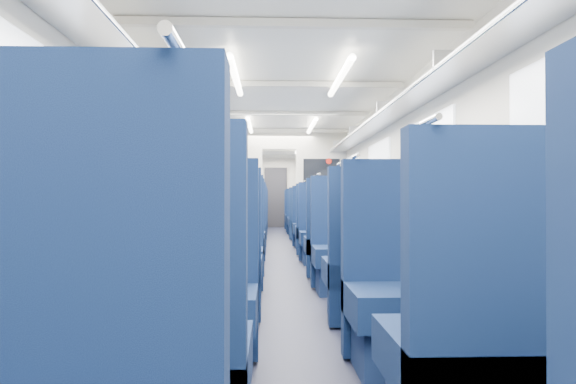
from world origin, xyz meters
TOP-DOWN VIEW (x-y plane):
  - floor at (0.00, 0.00)m, footprint 2.80×18.00m
  - ceiling at (0.00, 0.00)m, footprint 2.80×18.00m
  - wall_left at (-1.40, 0.00)m, footprint 0.02×18.00m
  - dado_left at (-1.39, 0.00)m, footprint 0.03×17.90m
  - wall_right at (1.40, 0.00)m, footprint 0.02×18.00m
  - dado_right at (1.39, 0.00)m, footprint 0.03×17.90m
  - wall_far at (0.00, 9.00)m, footprint 2.80×0.02m
  - luggage_rack_left at (-1.21, 0.00)m, footprint 0.36×17.40m
  - luggage_rack_right at (1.21, 0.00)m, footprint 0.36×17.40m
  - windows at (0.00, -0.46)m, footprint 2.78×15.60m
  - ceiling_fittings at (0.00, -0.26)m, footprint 2.70×16.06m
  - end_door at (0.00, 8.94)m, footprint 0.75×0.06m
  - bulkhead at (-0.00, 2.55)m, footprint 2.80×0.10m
  - seat_4 at (-0.83, -6.01)m, footprint 1.14×0.63m
  - seat_5 at (0.83, -5.92)m, footprint 1.14×0.63m
  - seat_6 at (-0.83, -4.85)m, footprint 1.14×0.63m
  - seat_7 at (0.83, -4.81)m, footprint 1.14×0.63m
  - seat_8 at (-0.83, -3.60)m, footprint 1.14×0.63m
  - seat_9 at (0.83, -3.76)m, footprint 1.14×0.63m
  - seat_10 at (-0.83, -2.62)m, footprint 1.14×0.63m
  - seat_11 at (0.83, -2.44)m, footprint 1.14×0.63m
  - seat_12 at (-0.83, -1.36)m, footprint 1.14×0.63m
  - seat_13 at (0.83, -1.46)m, footprint 1.14×0.63m
  - seat_14 at (-0.83, -0.18)m, footprint 1.14×0.63m
  - seat_15 at (0.83, -0.15)m, footprint 1.14×0.63m
  - seat_16 at (-0.83, 0.98)m, footprint 1.14×0.63m
  - seat_17 at (0.83, 0.91)m, footprint 1.14×0.63m
  - seat_18 at (-0.83, 1.98)m, footprint 1.14×0.63m
  - seat_19 at (0.83, 2.15)m, footprint 1.14×0.63m
  - seat_20 at (-0.83, 4.02)m, footprint 1.14×0.63m
  - seat_21 at (0.83, 4.06)m, footprint 1.14×0.63m
  - seat_22 at (-0.83, 5.29)m, footprint 1.14×0.63m
  - seat_23 at (0.83, 5.39)m, footprint 1.14×0.63m
  - seat_24 at (-0.83, 6.40)m, footprint 1.14×0.63m
  - seat_25 at (0.83, 6.37)m, footprint 1.14×0.63m
  - seat_26 at (-0.83, 7.62)m, footprint 1.14×0.63m
  - seat_27 at (0.83, 7.54)m, footprint 1.14×0.63m

SIDE VIEW (x-z plane):
  - floor at x=0.00m, z-range -0.01..0.01m
  - dado_left at x=-1.39m, z-range 0.00..0.70m
  - dado_right at x=1.39m, z-range 0.00..0.70m
  - seat_4 at x=-0.83m, z-range -0.24..1.03m
  - seat_5 at x=0.83m, z-range -0.24..1.03m
  - seat_6 at x=-0.83m, z-range -0.24..1.03m
  - seat_7 at x=0.83m, z-range -0.24..1.03m
  - seat_8 at x=-0.83m, z-range -0.24..1.03m
  - seat_9 at x=0.83m, z-range -0.24..1.03m
  - seat_10 at x=-0.83m, z-range -0.24..1.03m
  - seat_11 at x=0.83m, z-range -0.24..1.03m
  - seat_12 at x=-0.83m, z-range -0.24..1.03m
  - seat_13 at x=0.83m, z-range -0.24..1.03m
  - seat_14 at x=-0.83m, z-range -0.24..1.03m
  - seat_15 at x=0.83m, z-range -0.24..1.03m
  - seat_16 at x=-0.83m, z-range -0.24..1.03m
  - seat_17 at x=0.83m, z-range -0.24..1.03m
  - seat_18 at x=-0.83m, z-range -0.24..1.03m
  - seat_19 at x=0.83m, z-range -0.24..1.03m
  - seat_20 at x=-0.83m, z-range -0.24..1.03m
  - seat_21 at x=0.83m, z-range -0.24..1.03m
  - seat_22 at x=-0.83m, z-range -0.24..1.03m
  - seat_23 at x=0.83m, z-range -0.24..1.03m
  - seat_24 at x=-0.83m, z-range -0.24..1.03m
  - seat_25 at x=0.83m, z-range -0.24..1.03m
  - seat_26 at x=-0.83m, z-range -0.24..1.03m
  - seat_27 at x=0.83m, z-range -0.24..1.03m
  - end_door at x=0.00m, z-range 0.00..2.00m
  - wall_left at x=-1.40m, z-range 0.00..2.35m
  - wall_right at x=1.40m, z-range 0.00..2.35m
  - wall_far at x=0.00m, z-range 0.00..2.35m
  - bulkhead at x=0.00m, z-range 0.06..2.41m
  - windows at x=0.00m, z-range 1.04..1.79m
  - luggage_rack_left at x=-1.21m, z-range 1.88..2.06m
  - luggage_rack_right at x=1.21m, z-range 1.88..2.06m
  - ceiling_fittings at x=0.00m, z-range 2.23..2.35m
  - ceiling at x=0.00m, z-range 2.35..2.35m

